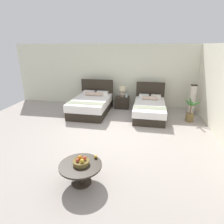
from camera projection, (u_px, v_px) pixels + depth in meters
ground_plane at (111, 136)px, 5.80m from camera, size 9.92×10.22×0.02m
wall_back at (124, 75)px, 8.43m from camera, size 9.92×0.12×2.66m
bed_near_window at (91, 105)px, 7.65m from camera, size 1.45×2.11×1.19m
bed_near_corner at (149, 109)px, 7.32m from camera, size 1.22×2.18×1.14m
nightstand at (122, 102)px, 8.25m from camera, size 0.60×0.47×0.50m
table_lamp at (122, 91)px, 8.10m from camera, size 0.28×0.28×0.45m
vase at (126, 95)px, 8.08m from camera, size 0.10×0.10×0.16m
coffee_table at (81, 169)px, 3.71m from camera, size 0.83×0.83×0.42m
fruit_bowl at (81, 162)px, 3.68m from camera, size 0.33×0.33×0.15m
loose_apple at (96, 157)px, 3.88m from camera, size 0.07×0.07×0.07m
floor_lamp_corner at (192, 100)px, 7.48m from camera, size 0.23×0.23×1.16m
potted_palm at (190, 115)px, 6.80m from camera, size 0.55×0.66×0.84m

